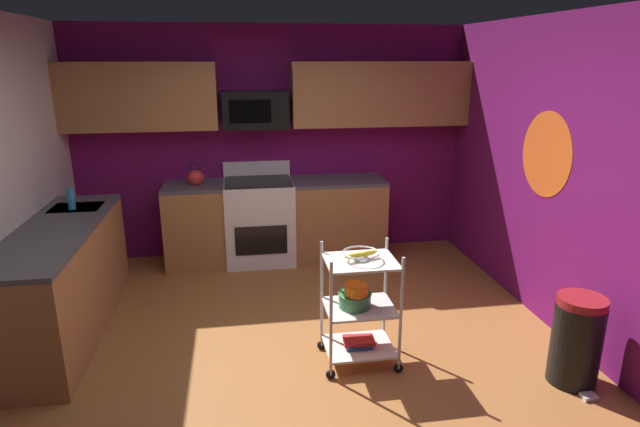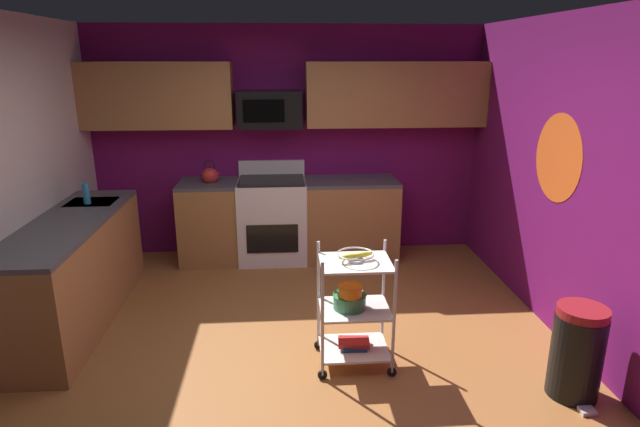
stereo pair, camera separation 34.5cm
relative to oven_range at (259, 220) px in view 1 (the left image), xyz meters
name	(u,v)px [view 1 (the left image)]	position (x,y,z in m)	size (l,w,h in m)	color
floor	(299,358)	(0.19, -2.10, -0.50)	(4.40, 4.80, 0.04)	#995B2D
wall_back	(273,143)	(0.19, 0.33, 0.82)	(4.52, 0.06, 2.60)	#6B1156
wall_right	(582,184)	(2.42, -2.10, 0.82)	(0.06, 4.80, 2.60)	#6B1156
wall_flower_decal	(546,154)	(2.39, -1.63, 0.97)	(0.74, 0.74, 0.00)	#E5591E
counter_run	(192,244)	(-0.70, -0.65, -0.01)	(3.43, 2.75, 0.92)	#9E6B3D
oven_range	(259,220)	(0.00, 0.00, 0.00)	(0.76, 0.65, 1.10)	white
upper_cabinets	(277,95)	(0.24, 0.13, 1.37)	(4.40, 0.33, 0.70)	#9E6B3D
microwave	(255,110)	(0.00, 0.10, 1.22)	(0.70, 0.39, 0.40)	black
rolling_cart	(360,307)	(0.64, -2.24, -0.02)	(0.58, 0.44, 0.91)	silver
fruit_bowl	(361,254)	(0.64, -2.24, 0.40)	(0.27, 0.27, 0.07)	silver
mixing_bowl_large	(355,299)	(0.60, -2.24, 0.04)	(0.25, 0.25, 0.11)	#387F4C
mixing_bowl_small	(356,289)	(0.60, -2.27, 0.14)	(0.18, 0.18, 0.08)	orange
book_stack	(359,342)	(0.64, -2.24, -0.32)	(0.25, 0.17, 0.06)	#1E4C8C
kettle	(196,177)	(-0.67, 0.00, 0.52)	(0.21, 0.18, 0.26)	red
dish_soap_bottle	(71,199)	(-1.72, -0.83, 0.54)	(0.06, 0.06, 0.20)	#2D8CBF
trash_can	(576,341)	(2.09, -2.74, -0.15)	(0.34, 0.42, 0.66)	black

